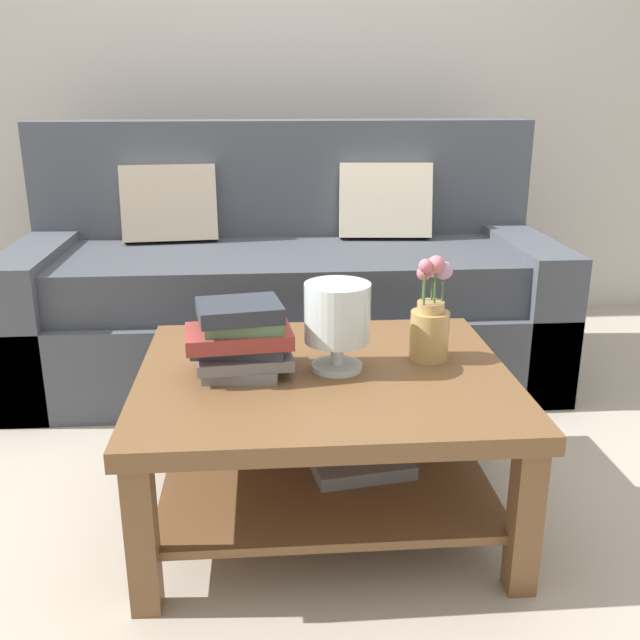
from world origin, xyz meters
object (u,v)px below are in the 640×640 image
(book_stack_main, at_px, (241,339))
(flower_pitcher, at_px, (430,321))
(coffee_table, at_px, (325,411))
(couch, at_px, (287,290))
(glass_hurricane_vase, at_px, (337,316))

(book_stack_main, xyz_separation_m, flower_pitcher, (0.54, 0.07, 0.01))
(flower_pitcher, bearing_deg, book_stack_main, -172.52)
(coffee_table, bearing_deg, flower_pitcher, 13.15)
(book_stack_main, bearing_deg, flower_pitcher, 7.48)
(flower_pitcher, bearing_deg, couch, 109.39)
(coffee_table, bearing_deg, couch, 93.49)
(couch, relative_size, flower_pitcher, 7.12)
(couch, height_order, book_stack_main, couch)
(book_stack_main, relative_size, glass_hurricane_vase, 1.21)
(coffee_table, height_order, book_stack_main, book_stack_main)
(couch, height_order, flower_pitcher, couch)
(coffee_table, distance_m, book_stack_main, 0.32)
(couch, xyz_separation_m, flower_pitcher, (0.38, -1.07, 0.20))
(book_stack_main, xyz_separation_m, glass_hurricane_vase, (0.26, 0.01, 0.05))
(book_stack_main, bearing_deg, glass_hurricane_vase, 2.89)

